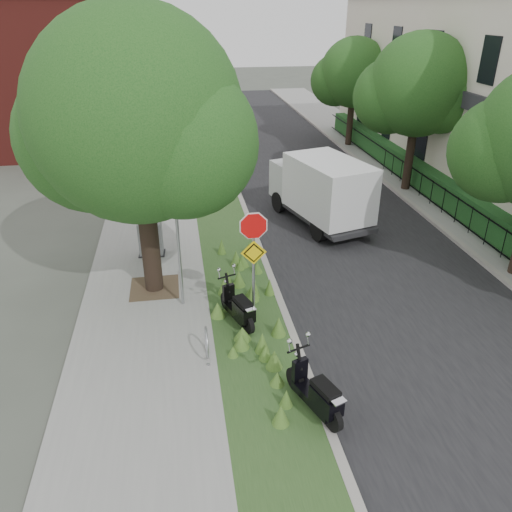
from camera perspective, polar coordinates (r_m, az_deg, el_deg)
The scene contains 20 objects.
ground at distance 13.02m, azimuth 6.32°, elevation -8.86°, with size 120.00×120.00×0.00m, color #4C5147.
sidewalk_near at distance 21.53m, azimuth -11.77°, elevation 5.88°, with size 3.50×60.00×0.12m, color gray.
verge at distance 21.55m, azimuth -4.42°, elevation 6.40°, with size 2.00×60.00×0.12m, color #2D4D21.
kerb_near at distance 21.65m, azimuth -1.77°, elevation 6.58°, with size 0.20×60.00×0.13m, color #9E9991.
road at distance 22.35m, azimuth 7.22°, elevation 6.88°, with size 7.00×60.00×0.01m, color black.
kerb_far at distance 23.53m, azimuth 15.52°, elevation 7.28°, with size 0.20×60.00×0.13m, color #9E9991.
footpath_far at distance 24.27m, azimuth 19.22°, elevation 7.34°, with size 3.20×60.00×0.12m, color gray.
street_tree_main at distance 13.33m, azimuth -13.72°, elevation 14.17°, with size 6.21×5.54×7.66m.
bare_post at distance 13.13m, azimuth -8.90°, elevation 2.01°, with size 0.08×0.08×4.00m.
bike_hoop at distance 11.88m, azimuth -5.66°, elevation -9.80°, with size 0.06×0.78×0.77m.
sign_assembly at distance 12.05m, azimuth -0.28°, elevation 1.09°, with size 0.94×0.08×3.22m.
fence_far at distance 23.64m, azimuth 17.27°, elevation 8.69°, with size 0.04×24.00×1.00m.
hedge_far at distance 23.95m, azimuth 18.80°, elevation 8.70°, with size 1.00×24.00×1.10m, color #17411C.
brick_building at distance 32.95m, azimuth -21.61°, elevation 19.30°, with size 9.40×10.40×8.30m.
far_tree_b at distance 22.76m, azimuth 17.91°, elevation 17.58°, with size 4.83×4.31×6.56m.
far_tree_c at distance 30.13m, azimuth 10.98°, elevation 19.53°, with size 4.37×3.89×5.93m.
scooter_near at distance 12.88m, azimuth -1.81°, elevation -6.32°, with size 0.76×1.66×0.83m.
scooter_far at distance 10.41m, azimuth 7.24°, elevation -15.82°, with size 0.82×1.76×0.88m.
box_truck at distance 18.91m, azimuth 7.48°, elevation 7.74°, with size 3.14×5.21×2.21m.
utility_cabinet at distance 16.74m, azimuth -11.95°, elevation 1.89°, with size 0.88×0.62×1.13m.
Camera 1 is at (-3.06, -10.14, 7.57)m, focal length 35.00 mm.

